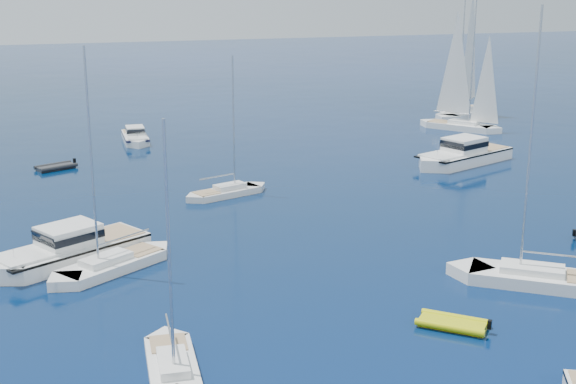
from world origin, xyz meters
TOP-DOWN VIEW (x-y plane):
  - motor_cruiser_centre at (-13.07, 23.32)m, footprint 11.80×8.49m
  - motor_cruiser_distant at (24.25, 39.20)m, footprint 12.80×7.95m
  - motor_cruiser_horizon at (-3.95, 59.41)m, footprint 2.82×8.25m
  - sailboat_fore at (-9.41, 7.08)m, footprint 2.84×8.41m
  - sailboat_mid_r at (12.55, 10.85)m, footprint 10.60×9.03m
  - sailboat_mid_l at (-10.59, 21.07)m, footprint 9.35×7.28m
  - sailboat_centre at (0.14, 35.25)m, footprint 8.20×4.53m
  - sailboat_sails_r at (33.20, 54.71)m, footprint 8.61×10.09m
  - sailboat_sails_far at (37.93, 62.08)m, footprint 12.37×10.18m
  - tender_yellow at (4.88, 7.39)m, footprint 4.06×3.97m
  - tender_grey_far at (-12.68, 49.11)m, footprint 4.29×3.40m

SIDE VIEW (x-z plane):
  - motor_cruiser_centre at x=-13.07m, z-range -1.51..1.51m
  - motor_cruiser_distant at x=24.25m, z-range -1.61..1.61m
  - motor_cruiser_horizon at x=-3.95m, z-range -1.07..1.07m
  - sailboat_fore at x=-9.41m, z-range -6.07..6.07m
  - sailboat_mid_r at x=12.55m, z-range -8.17..8.17m
  - sailboat_mid_l at x=-10.59m, z-range -7.01..7.01m
  - sailboat_centre at x=0.14m, z-range -5.85..5.85m
  - sailboat_sails_r at x=33.20m, z-range -7.78..7.78m
  - sailboat_sails_far at x=37.93m, z-range -9.43..9.43m
  - tender_yellow at x=4.88m, z-range -0.47..0.47m
  - tender_grey_far at x=-12.68m, z-range -0.47..0.47m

